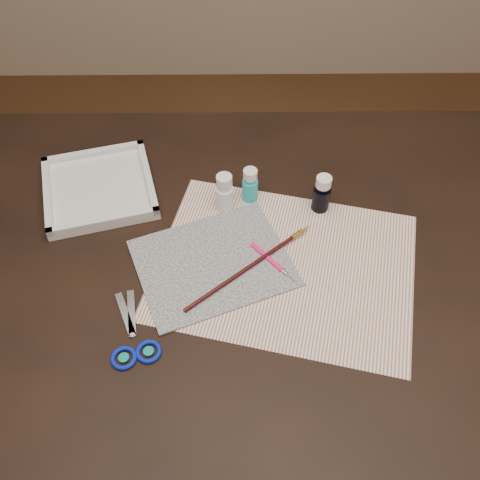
{
  "coord_description": "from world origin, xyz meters",
  "views": [
    {
      "loc": [
        -0.01,
        -0.63,
        1.57
      ],
      "look_at": [
        0.0,
        0.0,
        0.8
      ],
      "focal_mm": 40.0,
      "sensor_mm": 36.0,
      "label": 1
    }
  ],
  "objects_px": {
    "paint_bottle_navy": "(322,194)",
    "scissors": "(127,329)",
    "paint_bottle_white": "(225,193)",
    "paint_bottle_cyan": "(250,185)",
    "paper": "(285,266)",
    "palette_tray": "(99,187)",
    "canvas": "(213,263)"
  },
  "relations": [
    {
      "from": "paint_bottle_navy",
      "to": "scissors",
      "type": "xyz_separation_m",
      "value": [
        -0.37,
        -0.29,
        -0.04
      ]
    },
    {
      "from": "paint_bottle_white",
      "to": "paint_bottle_navy",
      "type": "xyz_separation_m",
      "value": [
        0.2,
        -0.0,
        -0.0
      ]
    },
    {
      "from": "paint_bottle_cyan",
      "to": "scissors",
      "type": "bearing_deg",
      "value": -124.86
    },
    {
      "from": "paper",
      "to": "paint_bottle_cyan",
      "type": "relative_size",
      "value": 6.01
    },
    {
      "from": "paint_bottle_white",
      "to": "palette_tray",
      "type": "height_order",
      "value": "paint_bottle_white"
    },
    {
      "from": "canvas",
      "to": "paint_bottle_cyan",
      "type": "distance_m",
      "value": 0.19
    },
    {
      "from": "scissors",
      "to": "palette_tray",
      "type": "bearing_deg",
      "value": -6.38
    },
    {
      "from": "paint_bottle_cyan",
      "to": "palette_tray",
      "type": "relative_size",
      "value": 0.36
    },
    {
      "from": "paint_bottle_navy",
      "to": "palette_tray",
      "type": "relative_size",
      "value": 0.39
    },
    {
      "from": "paper",
      "to": "paint_bottle_white",
      "type": "relative_size",
      "value": 5.42
    },
    {
      "from": "paint_bottle_navy",
      "to": "paper",
      "type": "bearing_deg",
      "value": -118.61
    },
    {
      "from": "palette_tray",
      "to": "paint_bottle_cyan",
      "type": "bearing_deg",
      "value": -4.08
    },
    {
      "from": "paint_bottle_navy",
      "to": "palette_tray",
      "type": "xyz_separation_m",
      "value": [
        -0.47,
        0.05,
        -0.03
      ]
    },
    {
      "from": "palette_tray",
      "to": "canvas",
      "type": "bearing_deg",
      "value": -38.5
    },
    {
      "from": "paper",
      "to": "paint_bottle_white",
      "type": "distance_m",
      "value": 0.2
    },
    {
      "from": "paper",
      "to": "paint_bottle_white",
      "type": "bearing_deg",
      "value": 126.96
    },
    {
      "from": "paint_bottle_cyan",
      "to": "scissors",
      "type": "distance_m",
      "value": 0.39
    },
    {
      "from": "paint_bottle_white",
      "to": "palette_tray",
      "type": "bearing_deg",
      "value": 169.67
    },
    {
      "from": "paper",
      "to": "paint_bottle_cyan",
      "type": "xyz_separation_m",
      "value": [
        -0.06,
        0.18,
        0.04
      ]
    },
    {
      "from": "paint_bottle_navy",
      "to": "palette_tray",
      "type": "bearing_deg",
      "value": 173.55
    },
    {
      "from": "paint_bottle_white",
      "to": "paper",
      "type": "bearing_deg",
      "value": -53.04
    },
    {
      "from": "canvas",
      "to": "paint_bottle_navy",
      "type": "bearing_deg",
      "value": 33.27
    },
    {
      "from": "paint_bottle_white",
      "to": "paint_bottle_cyan",
      "type": "relative_size",
      "value": 1.11
    },
    {
      "from": "paper",
      "to": "canvas",
      "type": "distance_m",
      "value": 0.14
    },
    {
      "from": "paint_bottle_white",
      "to": "paint_bottle_navy",
      "type": "relative_size",
      "value": 1.02
    },
    {
      "from": "palette_tray",
      "to": "paper",
      "type": "bearing_deg",
      "value": -27.8
    },
    {
      "from": "paint_bottle_cyan",
      "to": "palette_tray",
      "type": "distance_m",
      "value": 0.32
    },
    {
      "from": "paper",
      "to": "scissors",
      "type": "height_order",
      "value": "scissors"
    },
    {
      "from": "paper",
      "to": "paint_bottle_navy",
      "type": "xyz_separation_m",
      "value": [
        0.08,
        0.15,
        0.04
      ]
    },
    {
      "from": "canvas",
      "to": "scissors",
      "type": "xyz_separation_m",
      "value": [
        -0.15,
        -0.14,
        0.0
      ]
    },
    {
      "from": "paper",
      "to": "canvas",
      "type": "relative_size",
      "value": 1.71
    },
    {
      "from": "paper",
      "to": "canvas",
      "type": "height_order",
      "value": "canvas"
    }
  ]
}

